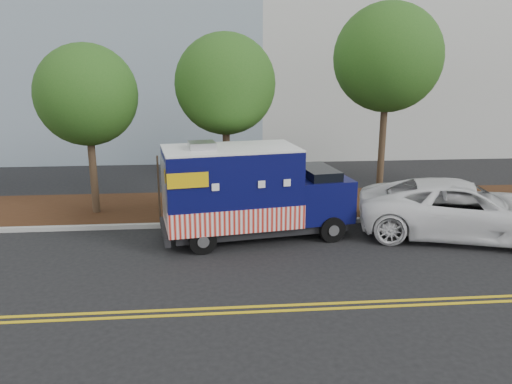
{
  "coord_description": "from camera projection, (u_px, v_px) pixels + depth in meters",
  "views": [
    {
      "loc": [
        -0.69,
        -14.84,
        5.54
      ],
      "look_at": [
        0.65,
        0.6,
        1.39
      ],
      "focal_mm": 35.0,
      "sensor_mm": 36.0,
      "label": 1
    }
  ],
  "objects": [
    {
      "name": "white_car",
      "position": [
        462.0,
        209.0,
        15.9
      ],
      "size": [
        7.01,
        4.7,
        1.79
      ],
      "primitive_type": "imported",
      "rotation": [
        0.0,
        0.0,
        1.28
      ],
      "color": "white",
      "rests_on": "ground"
    },
    {
      "name": "centerline_far",
      "position": [
        248.0,
        312.0,
        11.25
      ],
      "size": [
        120.0,
        0.1,
        0.01
      ],
      "primitive_type": "cube",
      "color": "gold",
      "rests_on": "ground"
    },
    {
      "name": "sign_post",
      "position": [
        159.0,
        190.0,
        17.03
      ],
      "size": [
        0.06,
        0.06,
        2.4
      ],
      "primitive_type": "cube",
      "color": "#473828",
      "rests_on": "ground"
    },
    {
      "name": "tree_a",
      "position": [
        87.0,
        95.0,
        17.09
      ],
      "size": [
        3.49,
        3.49,
        6.09
      ],
      "color": "#38281C",
      "rests_on": "ground"
    },
    {
      "name": "curb",
      "position": [
        235.0,
        223.0,
        17.1
      ],
      "size": [
        120.0,
        0.18,
        0.15
      ],
      "primitive_type": "cube",
      "color": "#9E9E99",
      "rests_on": "ground"
    },
    {
      "name": "tree_b",
      "position": [
        225.0,
        84.0,
        17.21
      ],
      "size": [
        3.5,
        3.5,
        6.45
      ],
      "color": "#38281C",
      "rests_on": "ground"
    },
    {
      "name": "ground",
      "position": [
        237.0,
        240.0,
        15.78
      ],
      "size": [
        120.0,
        120.0,
        0.0
      ],
      "primitive_type": "plane",
      "color": "black",
      "rests_on": "ground"
    },
    {
      "name": "tree_c",
      "position": [
        388.0,
        58.0,
        18.33
      ],
      "size": [
        3.99,
        3.99,
        7.58
      ],
      "color": "#38281C",
      "rests_on": "ground"
    },
    {
      "name": "centerline_near",
      "position": [
        247.0,
        307.0,
        11.49
      ],
      "size": [
        120.0,
        0.1,
        0.01
      ],
      "primitive_type": "cube",
      "color": "gold",
      "rests_on": "ground"
    },
    {
      "name": "mulch_strip",
      "position": [
        233.0,
        206.0,
        19.12
      ],
      "size": [
        120.0,
        4.0,
        0.15
      ],
      "primitive_type": "cube",
      "color": "black",
      "rests_on": "ground"
    },
    {
      "name": "food_truck",
      "position": [
        248.0,
        195.0,
        15.61
      ],
      "size": [
        6.24,
        3.12,
        3.15
      ],
      "rotation": [
        0.0,
        0.0,
        0.16
      ],
      "color": "black",
      "rests_on": "ground"
    }
  ]
}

